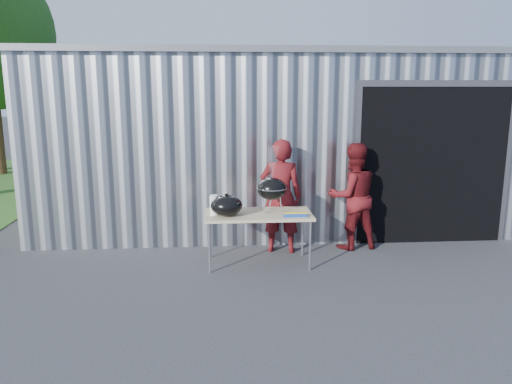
{
  "coord_description": "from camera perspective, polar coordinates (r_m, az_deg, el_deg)",
  "views": [
    {
      "loc": [
        -0.11,
        -5.95,
        2.48
      ],
      "look_at": [
        0.41,
        0.87,
        1.05
      ],
      "focal_mm": 35.0,
      "sensor_mm": 36.0,
      "label": 1
    }
  ],
  "objects": [
    {
      "name": "foil_box",
      "position": [
        6.84,
        4.51,
        -2.61
      ],
      "size": [
        0.32,
        0.05,
        0.06
      ],
      "color": "#17409A",
      "rests_on": "folding_table"
    },
    {
      "name": "kettle_grill",
      "position": [
        7.03,
        1.83,
        1.07
      ],
      "size": [
        0.43,
        0.43,
        0.93
      ],
      "color": "black",
      "rests_on": "folding_table"
    },
    {
      "name": "building",
      "position": [
        10.63,
        1.23,
        6.72
      ],
      "size": [
        8.2,
        6.2,
        3.1
      ],
      "color": "silver",
      "rests_on": "ground"
    },
    {
      "name": "grill_lid",
      "position": [
        6.88,
        -3.39,
        -1.54
      ],
      "size": [
        0.44,
        0.44,
        0.32
      ],
      "color": "black",
      "rests_on": "folding_table"
    },
    {
      "name": "person_cook",
      "position": [
        7.57,
        2.85,
        -0.48
      ],
      "size": [
        0.7,
        0.53,
        1.74
      ],
      "primitive_type": "imported",
      "rotation": [
        0.0,
        0.0,
        2.96
      ],
      "color": "#561114",
      "rests_on": "ground"
    },
    {
      "name": "white_tub",
      "position": [
        7.18,
        -4.22,
        -1.76
      ],
      "size": [
        0.2,
        0.15,
        0.1
      ],
      "primitive_type": "cube",
      "color": "white",
      "rests_on": "folding_table"
    },
    {
      "name": "folding_table",
      "position": [
        7.05,
        0.27,
        -2.75
      ],
      "size": [
        1.5,
        0.75,
        0.75
      ],
      "color": "tan",
      "rests_on": "ground"
    },
    {
      "name": "ground",
      "position": [
        6.45,
        -3.09,
        -10.84
      ],
      "size": [
        80.0,
        80.0,
        0.0
      ],
      "primitive_type": "plane",
      "color": "#2F2F32"
    },
    {
      "name": "paper_towels",
      "position": [
        6.93,
        -4.82,
        -1.5
      ],
      "size": [
        0.12,
        0.12,
        0.28
      ],
      "primitive_type": "cylinder",
      "color": "white",
      "rests_on": "folding_table"
    },
    {
      "name": "person_bystander",
      "position": [
        7.89,
        10.99,
        -0.48
      ],
      "size": [
        0.9,
        0.75,
        1.66
      ],
      "primitive_type": "imported",
      "rotation": [
        0.0,
        0.0,
        3.3
      ],
      "color": "#561114",
      "rests_on": "ground"
    }
  ]
}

